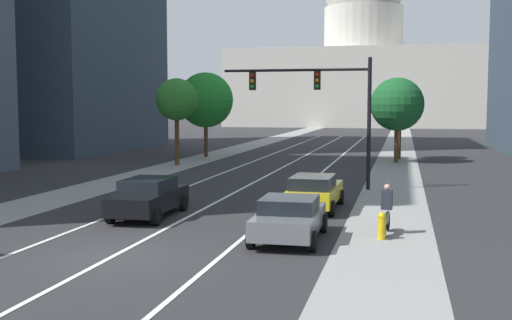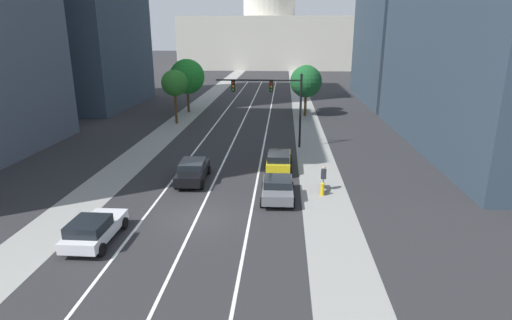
{
  "view_description": "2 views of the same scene",
  "coord_description": "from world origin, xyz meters",
  "px_view_note": "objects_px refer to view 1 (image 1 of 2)",
  "views": [
    {
      "loc": [
        8.14,
        -16.45,
        4.43
      ],
      "look_at": [
        -0.27,
        19.37,
        1.13
      ],
      "focal_mm": 44.12,
      "sensor_mm": 36.0,
      "label": 1
    },
    {
      "loc": [
        4.87,
        -21.74,
        10.21
      ],
      "look_at": [
        2.82,
        9.25,
        0.8
      ],
      "focal_mm": 29.38,
      "sensor_mm": 36.0,
      "label": 2
    }
  ],
  "objects_px": {
    "car_black": "(149,197)",
    "traffic_signal_mast": "(322,96)",
    "cyclist": "(387,209)",
    "car_gray": "(289,218)",
    "capitol_building": "(363,67)",
    "street_tree_far_right": "(397,104)",
    "fire_hydrant": "(382,226)",
    "street_tree_mid_left": "(177,100)",
    "street_tree_near_right": "(400,100)",
    "street_tree_near_left": "(206,100)",
    "car_yellow": "(315,191)"
  },
  "relations": [
    {
      "from": "car_black",
      "to": "street_tree_mid_left",
      "type": "xyz_separation_m",
      "value": [
        -6.18,
        19.85,
        3.9
      ]
    },
    {
      "from": "fire_hydrant",
      "to": "street_tree_near_right",
      "type": "xyz_separation_m",
      "value": [
        0.31,
        30.8,
        4.26
      ]
    },
    {
      "from": "car_gray",
      "to": "car_yellow",
      "type": "relative_size",
      "value": 0.92
    },
    {
      "from": "cyclist",
      "to": "street_tree_near_right",
      "type": "bearing_deg",
      "value": 4.87
    },
    {
      "from": "traffic_signal_mast",
      "to": "cyclist",
      "type": "relative_size",
      "value": 4.52
    },
    {
      "from": "car_yellow",
      "to": "fire_hydrant",
      "type": "xyz_separation_m",
      "value": [
        2.93,
        -5.29,
        -0.32
      ]
    },
    {
      "from": "car_black",
      "to": "street_tree_mid_left",
      "type": "bearing_deg",
      "value": 15.44
    },
    {
      "from": "traffic_signal_mast",
      "to": "car_yellow",
      "type": "bearing_deg",
      "value": -85.12
    },
    {
      "from": "street_tree_mid_left",
      "to": "street_tree_far_right",
      "type": "height_order",
      "value": "street_tree_far_right"
    },
    {
      "from": "capitol_building",
      "to": "street_tree_far_right",
      "type": "bearing_deg",
      "value": -84.51
    },
    {
      "from": "fire_hydrant",
      "to": "car_gray",
      "type": "bearing_deg",
      "value": -165.68
    },
    {
      "from": "capitol_building",
      "to": "car_black",
      "type": "distance_m",
      "value": 105.61
    },
    {
      "from": "car_yellow",
      "to": "street_tree_near_left",
      "type": "height_order",
      "value": "street_tree_near_left"
    },
    {
      "from": "street_tree_near_right",
      "to": "traffic_signal_mast",
      "type": "bearing_deg",
      "value": -101.52
    },
    {
      "from": "car_black",
      "to": "street_tree_near_left",
      "type": "relative_size",
      "value": 0.68
    },
    {
      "from": "traffic_signal_mast",
      "to": "street_tree_far_right",
      "type": "relative_size",
      "value": 1.22
    },
    {
      "from": "street_tree_near_left",
      "to": "street_tree_far_right",
      "type": "bearing_deg",
      "value": -6.19
    },
    {
      "from": "car_black",
      "to": "fire_hydrant",
      "type": "height_order",
      "value": "car_black"
    },
    {
      "from": "car_gray",
      "to": "fire_hydrant",
      "type": "bearing_deg",
      "value": -76.49
    },
    {
      "from": "car_gray",
      "to": "car_black",
      "type": "bearing_deg",
      "value": 63.63
    },
    {
      "from": "car_yellow",
      "to": "cyclist",
      "type": "xyz_separation_m",
      "value": [
        3.06,
        -4.36,
        0.06
      ]
    },
    {
      "from": "traffic_signal_mast",
      "to": "fire_hydrant",
      "type": "relative_size",
      "value": 8.55
    },
    {
      "from": "car_gray",
      "to": "street_tree_far_right",
      "type": "height_order",
      "value": "street_tree_far_right"
    },
    {
      "from": "capitol_building",
      "to": "fire_hydrant",
      "type": "bearing_deg",
      "value": -85.99
    },
    {
      "from": "car_gray",
      "to": "car_black",
      "type": "xyz_separation_m",
      "value": [
        -6.12,
        2.92,
        0.06
      ]
    },
    {
      "from": "car_black",
      "to": "cyclist",
      "type": "height_order",
      "value": "cyclist"
    },
    {
      "from": "fire_hydrant",
      "to": "car_black",
      "type": "bearing_deg",
      "value": 166.46
    },
    {
      "from": "car_gray",
      "to": "capitol_building",
      "type": "bearing_deg",
      "value": 1.62
    },
    {
      "from": "car_yellow",
      "to": "cyclist",
      "type": "distance_m",
      "value": 5.32
    },
    {
      "from": "street_tree_mid_left",
      "to": "car_gray",
      "type": "bearing_deg",
      "value": -61.62
    },
    {
      "from": "capitol_building",
      "to": "traffic_signal_mast",
      "type": "bearing_deg",
      "value": -87.59
    },
    {
      "from": "traffic_signal_mast",
      "to": "cyclist",
      "type": "distance_m",
      "value": 12.37
    },
    {
      "from": "car_yellow",
      "to": "cyclist",
      "type": "bearing_deg",
      "value": -143.92
    },
    {
      "from": "capitol_building",
      "to": "traffic_signal_mast",
      "type": "xyz_separation_m",
      "value": [
        4.01,
        -95.13,
        -6.95
      ]
    },
    {
      "from": "traffic_signal_mast",
      "to": "street_tree_mid_left",
      "type": "height_order",
      "value": "traffic_signal_mast"
    },
    {
      "from": "fire_hydrant",
      "to": "street_tree_mid_left",
      "type": "relative_size",
      "value": 0.15
    },
    {
      "from": "street_tree_mid_left",
      "to": "street_tree_near_right",
      "type": "distance_m",
      "value": 17.84
    },
    {
      "from": "street_tree_far_right",
      "to": "car_black",
      "type": "bearing_deg",
      "value": -109.71
    },
    {
      "from": "traffic_signal_mast",
      "to": "street_tree_far_right",
      "type": "bearing_deg",
      "value": 76.96
    },
    {
      "from": "car_yellow",
      "to": "street_tree_far_right",
      "type": "height_order",
      "value": "street_tree_far_right"
    },
    {
      "from": "fire_hydrant",
      "to": "street_tree_mid_left",
      "type": "distance_m",
      "value": 27.11
    },
    {
      "from": "car_yellow",
      "to": "car_gray",
      "type": "bearing_deg",
      "value": -178.95
    },
    {
      "from": "car_yellow",
      "to": "street_tree_far_right",
      "type": "relative_size",
      "value": 0.74
    },
    {
      "from": "car_yellow",
      "to": "capitol_building",
      "type": "bearing_deg",
      "value": 3.59
    },
    {
      "from": "street_tree_near_right",
      "to": "street_tree_far_right",
      "type": "bearing_deg",
      "value": -93.45
    },
    {
      "from": "car_black",
      "to": "street_tree_near_left",
      "type": "height_order",
      "value": "street_tree_near_left"
    },
    {
      "from": "car_black",
      "to": "traffic_signal_mast",
      "type": "distance_m",
      "value": 12.03
    },
    {
      "from": "car_black",
      "to": "capitol_building",
      "type": "bearing_deg",
      "value": -2.7
    },
    {
      "from": "car_gray",
      "to": "street_tree_near_right",
      "type": "height_order",
      "value": "street_tree_near_right"
    },
    {
      "from": "car_black",
      "to": "traffic_signal_mast",
      "type": "relative_size",
      "value": 0.62
    }
  ]
}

